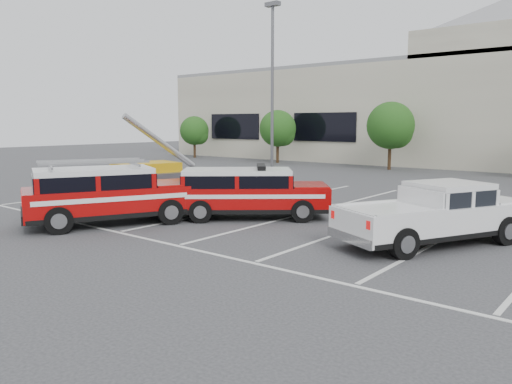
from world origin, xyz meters
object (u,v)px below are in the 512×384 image
tree_mid_left (392,127)px  ladder_suv (108,199)px  tree_far_left (195,132)px  convention_building (505,105)px  fire_chief_suv (248,196)px  white_pickup (435,220)px  tree_left (279,130)px  light_pole_left (272,91)px  utility_rig (143,184)px

tree_mid_left → ladder_suv: bearing=-88.0°
tree_far_left → convention_building: bearing=21.4°
fire_chief_suv → white_pickup: bearing=52.1°
fire_chief_suv → ladder_suv: bearing=-78.1°
tree_far_left → tree_left: bearing=0.0°
convention_building → tree_mid_left: size_ratio=12.38×
tree_far_left → tree_left: 10.00m
tree_far_left → tree_left: (10.00, 0.00, 0.27)m
light_pole_left → utility_rig: (0.86, -10.32, -4.44)m
convention_building → utility_rig: (-7.32, -30.18, -3.97)m
tree_mid_left → fire_chief_suv: 20.98m
white_pickup → ladder_suv: size_ratio=1.01×
tree_far_left → ladder_suv: size_ratio=0.69×
convention_building → tree_left: size_ratio=13.58×
convention_building → ladder_suv: 34.57m
white_pickup → utility_rig: utility_rig is taller
tree_mid_left → tree_left: bearing=-180.0°
tree_left → tree_mid_left: size_ratio=0.91×
tree_left → utility_rig: bearing=-69.1°
light_pole_left → utility_rig: light_pole_left is taller
ladder_suv → fire_chief_suv: bearing=77.6°
convention_building → white_pickup: (5.22, -30.06, -4.04)m
convention_building → light_pole_left: bearing=-112.4°
tree_left → utility_rig: 21.89m
ladder_suv → utility_rig: utility_rig is taller
fire_chief_suv → ladder_suv: size_ratio=0.93×
tree_mid_left → white_pickup: 22.84m
tree_mid_left → light_pole_left: bearing=-107.1°
white_pickup → fire_chief_suv: bearing=-151.1°
light_pole_left → ladder_suv: size_ratio=1.77×
tree_far_left → utility_rig: tree_far_left is taller
tree_mid_left → utility_rig: tree_mid_left is taller
tree_far_left → tree_mid_left: size_ratio=0.82×
convention_building → fire_chief_suv: 30.60m
convention_building → tree_left: convention_building is taller
tree_left → tree_far_left: bearing=-180.0°
convention_building → tree_left: bearing=-146.9°
tree_left → ladder_suv: (10.86, -24.28, -1.92)m
tree_far_left → utility_rig: (17.77, -20.36, -1.75)m
light_pole_left → ladder_suv: light_pole_left is taller
utility_rig → tree_far_left: bearing=145.7°
tree_mid_left → fire_chief_suv: size_ratio=0.90×
fire_chief_suv → tree_left: bearing=173.8°
light_pole_left → ladder_suv: 15.40m
convention_building → tree_mid_left: (-5.09, -9.82, -1.68)m
tree_left → convention_building: bearing=33.1°
utility_rig → white_pickup: bearing=15.1°
convention_building → fire_chief_suv: bearing=-92.4°
convention_building → tree_far_left: 27.03m
tree_left → ladder_suv: bearing=-65.9°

